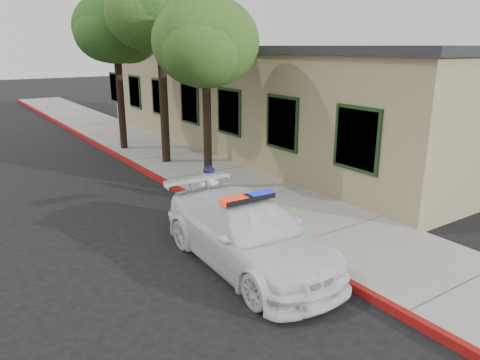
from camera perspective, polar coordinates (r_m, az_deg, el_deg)
The scene contains 9 objects.
ground at distance 9.78m, azimuth 5.50°, elevation -9.19°, with size 120.00×120.00×0.00m, color black.
sidewalk at distance 12.85m, azimuth 2.49°, elevation -2.35°, with size 3.20×60.00×0.15m, color gray.
red_curb at distance 12.04m, azimuth -3.41°, elevation -3.66°, with size 0.14×60.00×0.16m, color #9D1111.
clapboard_building at distance 20.13m, azimuth 4.02°, elevation 10.50°, with size 7.30×20.89×4.24m.
police_car at distance 9.03m, azimuth 0.98°, elevation -6.66°, with size 2.03×4.68×1.46m.
fire_hydrant at distance 12.56m, azimuth -3.90°, elevation -0.22°, with size 0.53×0.46×0.93m.
street_tree_near at distance 13.07m, azimuth -4.30°, elevation 16.44°, with size 2.99×3.03×5.45m.
street_tree_mid at distance 16.50m, azimuth -10.09°, elevation 20.06°, with size 3.85×3.59×6.85m.
street_tree_far at distance 19.06m, azimuth -15.25°, elevation 17.61°, with size 3.48×3.25×6.15m.
Camera 1 is at (-5.70, -6.73, 4.24)m, focal length 33.89 mm.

